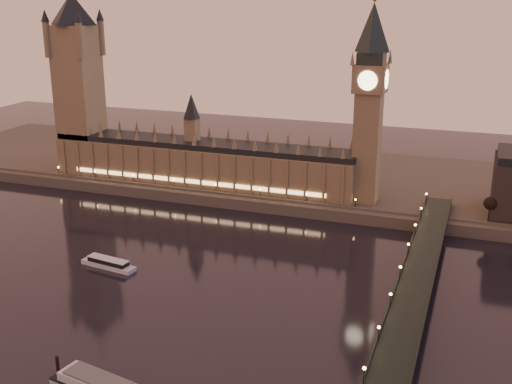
# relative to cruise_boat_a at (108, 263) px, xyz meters

# --- Properties ---
(ground) EXTENTS (700.00, 700.00, 0.00)m
(ground) POSITION_rel_cruise_boat_a_xyz_m (35.15, -12.14, -1.82)
(ground) COLOR black
(ground) RESTS_ON ground
(far_embankment) EXTENTS (560.00, 130.00, 6.00)m
(far_embankment) POSITION_rel_cruise_boat_a_xyz_m (65.15, 152.86, 1.18)
(far_embankment) COLOR #423D35
(far_embankment) RESTS_ON ground
(palace_of_westminster) EXTENTS (180.00, 26.62, 52.00)m
(palace_of_westminster) POSITION_rel_cruise_boat_a_xyz_m (-4.98, 108.85, 19.88)
(palace_of_westminster) COLOR brown
(palace_of_westminster) RESTS_ON ground
(victoria_tower) EXTENTS (31.68, 31.68, 118.00)m
(victoria_tower) POSITION_rel_cruise_boat_a_xyz_m (-84.85, 108.86, 63.97)
(victoria_tower) COLOR brown
(victoria_tower) RESTS_ON ground
(big_ben) EXTENTS (17.68, 17.68, 104.00)m
(big_ben) POSITION_rel_cruise_boat_a_xyz_m (89.14, 108.85, 62.13)
(big_ben) COLOR brown
(big_ben) RESTS_ON ground
(westminster_bridge) EXTENTS (13.20, 260.00, 15.30)m
(westminster_bridge) POSITION_rel_cruise_boat_a_xyz_m (126.76, -12.14, 3.69)
(westminster_bridge) COLOR black
(westminster_bridge) RESTS_ON ground
(bare_tree_0) EXTENTS (5.86, 5.86, 11.92)m
(bare_tree_0) POSITION_rel_cruise_boat_a_xyz_m (152.07, 96.86, 13.07)
(bare_tree_0) COLOR black
(bare_tree_0) RESTS_ON ground
(cruise_boat_a) EXTENTS (26.39, 9.20, 4.14)m
(cruise_boat_a) POSITION_rel_cruise_boat_a_xyz_m (0.00, 0.00, 0.00)
(cruise_boat_a) COLOR silver
(cruise_boat_a) RESTS_ON ground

